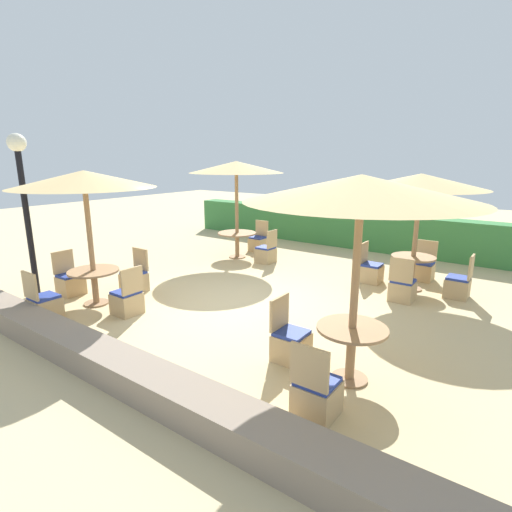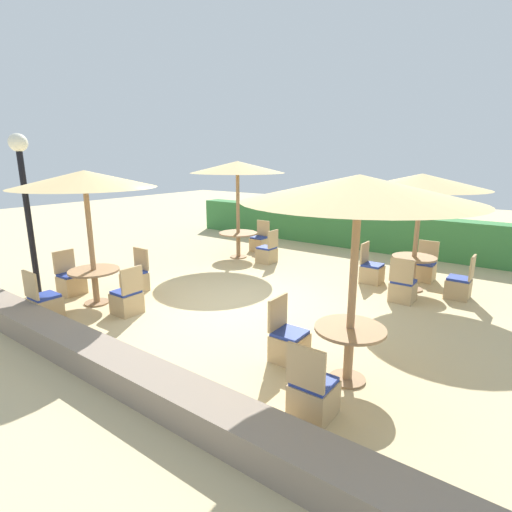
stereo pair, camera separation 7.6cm
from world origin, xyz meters
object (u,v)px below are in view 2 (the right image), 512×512
object	(u,v)px
round_table_front_right	(349,341)
patio_chair_front_right_west	(288,343)
patio_chair_back_right_west	(371,272)
patio_chair_front_left_east	(127,300)
patio_chair_back_left_east	(267,253)
patio_chair_back_left_north	(260,242)
parasol_back_right	(422,182)
round_table_front_left	(95,278)
patio_chair_front_left_south	(45,305)
parasol_back_left	(237,168)
patio_chair_back_right_south	(403,289)
patio_chair_back_right_east	(459,286)
patio_chair_front_left_north	(135,279)
lamp_post	(24,183)
parasol_front_left	(84,180)
patio_chair_back_right_north	(424,270)
round_table_back_left	(238,238)
patio_chair_front_right_south	(313,395)
patio_chair_front_left_west	(71,282)
round_table_back_right	(413,265)
parasol_front_right	(359,189)

from	to	relation	value
round_table_front_right	patio_chair_front_right_west	distance (m)	0.96
patio_chair_back_right_west	patio_chair_front_left_east	bearing A→B (deg)	-33.25
patio_chair_back_left_east	patio_chair_back_left_north	world-z (taller)	same
parasol_back_right	round_table_front_left	world-z (taller)	parasol_back_right
patio_chair_back_left_east	patio_chair_front_left_south	size ratio (longest dim) A/B	1.00
patio_chair_back_right_west	parasol_back_right	bearing A→B (deg)	91.83
round_table_front_right	parasol_back_left	size ratio (longest dim) A/B	0.33
patio_chair_front_left_east	round_table_front_left	bearing A→B (deg)	92.29
patio_chair_back_right_south	patio_chair_back_right_east	bearing A→B (deg)	44.85
patio_chair_front_left_south	patio_chair_front_left_north	distance (m)	1.95
patio_chair_back_left_north	round_table_front_left	world-z (taller)	patio_chair_back_left_north
lamp_post	parasol_front_left	xyz separation A→B (m)	(1.61, 0.37, 0.10)
patio_chair_back_left_north	patio_chair_front_left_north	world-z (taller)	same
round_table_front_right	patio_chair_back_right_north	size ratio (longest dim) A/B	0.98
patio_chair_front_right_west	patio_chair_front_left_south	world-z (taller)	same
round_table_back_left	patio_chair_back_right_west	xyz separation A→B (m)	(4.01, -0.04, -0.32)
parasol_back_right	patio_chair_front_left_south	bearing A→B (deg)	-131.06
lamp_post	round_table_back_left	distance (m)	5.53
round_table_back_left	patio_chair_back_right_south	size ratio (longest dim) A/B	1.19
patio_chair_back_right_west	patio_chair_front_left_south	size ratio (longest dim) A/B	1.00
patio_chair_back_left_east	patio_chair_back_right_west	distance (m)	2.99
round_table_front_right	patio_chair_front_left_south	size ratio (longest dim) A/B	0.98
patio_chair_back_right_east	patio_chair_back_right_west	bearing A→B (deg)	91.15
patio_chair_front_right_south	patio_chair_back_right_west	xyz separation A→B (m)	(-1.28, 5.21, 0.00)
patio_chair_front_right_west	patio_chair_front_left_west	bearing A→B (deg)	-86.77
parasol_back_left	parasol_back_right	distance (m)	4.93
patio_chair_front_right_west	round_table_back_right	size ratio (longest dim) A/B	1.00
round_table_back_left	parasol_back_left	bearing A→B (deg)	135.00
round_table_front_right	patio_chair_back_right_west	bearing A→B (deg)	106.85
round_table_back_right	parasol_front_left	xyz separation A→B (m)	(-4.86, -4.62, 1.89)
patio_chair_front_left_east	patio_chair_back_right_north	bearing A→B (deg)	-35.81
parasol_front_left	patio_chair_front_left_west	xyz separation A→B (m)	(-0.96, 0.02, -2.19)
patio_chair_back_left_north	patio_chair_back_right_west	size ratio (longest dim) A/B	1.00
parasol_front_right	patio_chair_back_right_north	xyz separation A→B (m)	(-0.34, 5.18, -2.24)
parasol_front_right	patio_chair_back_right_west	bearing A→B (deg)	106.85
patio_chair_front_left_east	patio_chair_back_right_east	bearing A→B (deg)	-46.55
patio_chair_back_left_east	round_table_back_right	bearing A→B (deg)	-90.07
patio_chair_front_right_south	round_table_back_right	world-z (taller)	patio_chair_front_right_south
parasol_front_right	patio_chair_front_left_north	size ratio (longest dim) A/B	3.03
patio_chair_front_right_south	patio_chair_front_left_east	xyz separation A→B (m)	(-4.27, 0.65, 0.00)
round_table_front_right	patio_chair_front_right_west	world-z (taller)	patio_chair_front_right_west
parasol_front_left	patio_chair_front_left_west	bearing A→B (deg)	178.78
lamp_post	patio_chair_front_right_south	world-z (taller)	lamp_post
patio_chair_front_right_west	round_table_front_left	xyz separation A→B (m)	(-4.33, -0.32, 0.27)
patio_chair_back_left_east	patio_chair_back_right_south	bearing A→B (deg)	-102.54
round_table_back_right	patio_chair_back_right_west	bearing A→B (deg)	-178.17
patio_chair_back_left_east	round_table_front_left	bearing A→B (deg)	168.27
patio_chair_front_right_south	patio_chair_back_left_east	bearing A→B (deg)	129.14
patio_chair_back_left_north	patio_chair_back_right_east	size ratio (longest dim) A/B	1.00
patio_chair_front_left_south	patio_chair_back_right_south	bearing A→B (deg)	43.78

